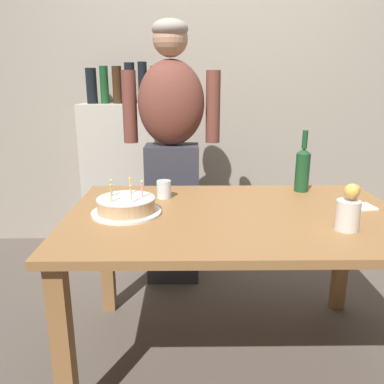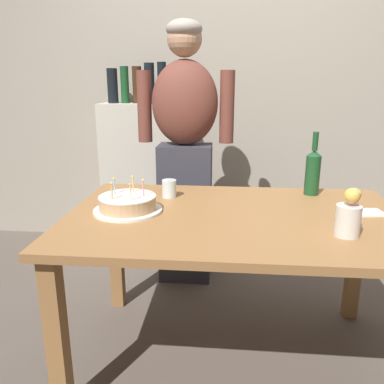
{
  "view_description": "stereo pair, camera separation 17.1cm",
  "coord_description": "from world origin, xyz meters",
  "px_view_note": "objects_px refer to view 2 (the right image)",
  "views": [
    {
      "loc": [
        -0.22,
        -1.65,
        1.31
      ],
      "look_at": [
        -0.19,
        -0.0,
        0.84
      ],
      "focal_mm": 36.45,
      "sensor_mm": 36.0,
      "label": 1
    },
    {
      "loc": [
        -0.04,
        -1.64,
        1.31
      ],
      "look_at": [
        -0.19,
        -0.0,
        0.84
      ],
      "focal_mm": 36.45,
      "sensor_mm": 36.0,
      "label": 2
    }
  ],
  "objects_px": {
    "water_glass_near": "(169,189)",
    "flower_vase": "(349,213)",
    "wine_bottle": "(313,171)",
    "person_man_bearded": "(185,152)",
    "napkin_stack": "(368,213)",
    "birthday_cake": "(127,204)"
  },
  "relations": [
    {
      "from": "flower_vase",
      "to": "person_man_bearded",
      "type": "height_order",
      "value": "person_man_bearded"
    },
    {
      "from": "water_glass_near",
      "to": "flower_vase",
      "type": "bearing_deg",
      "value": -30.66
    },
    {
      "from": "water_glass_near",
      "to": "person_man_bearded",
      "type": "xyz_separation_m",
      "value": [
        0.02,
        0.56,
        0.09
      ]
    },
    {
      "from": "wine_bottle",
      "to": "person_man_bearded",
      "type": "xyz_separation_m",
      "value": [
        -0.71,
        0.44,
        0.01
      ]
    },
    {
      "from": "napkin_stack",
      "to": "person_man_bearded",
      "type": "distance_m",
      "value": 1.17
    },
    {
      "from": "water_glass_near",
      "to": "flower_vase",
      "type": "relative_size",
      "value": 0.47
    },
    {
      "from": "napkin_stack",
      "to": "flower_vase",
      "type": "height_order",
      "value": "flower_vase"
    },
    {
      "from": "wine_bottle",
      "to": "person_man_bearded",
      "type": "relative_size",
      "value": 0.2
    },
    {
      "from": "birthday_cake",
      "to": "flower_vase",
      "type": "distance_m",
      "value": 0.93
    },
    {
      "from": "water_glass_near",
      "to": "birthday_cake",
      "type": "bearing_deg",
      "value": -121.67
    },
    {
      "from": "birthday_cake",
      "to": "person_man_bearded",
      "type": "relative_size",
      "value": 0.19
    },
    {
      "from": "napkin_stack",
      "to": "flower_vase",
      "type": "bearing_deg",
      "value": -121.59
    },
    {
      "from": "wine_bottle",
      "to": "flower_vase",
      "type": "height_order",
      "value": "wine_bottle"
    },
    {
      "from": "wine_bottle",
      "to": "napkin_stack",
      "type": "height_order",
      "value": "wine_bottle"
    },
    {
      "from": "flower_vase",
      "to": "birthday_cake",
      "type": "bearing_deg",
      "value": 167.67
    },
    {
      "from": "birthday_cake",
      "to": "water_glass_near",
      "type": "distance_m",
      "value": 0.29
    },
    {
      "from": "birthday_cake",
      "to": "napkin_stack",
      "type": "bearing_deg",
      "value": 4.02
    },
    {
      "from": "wine_bottle",
      "to": "person_man_bearded",
      "type": "bearing_deg",
      "value": 148.12
    },
    {
      "from": "water_glass_near",
      "to": "wine_bottle",
      "type": "bearing_deg",
      "value": 9.17
    },
    {
      "from": "water_glass_near",
      "to": "flower_vase",
      "type": "xyz_separation_m",
      "value": [
        0.75,
        -0.45,
        0.05
      ]
    },
    {
      "from": "birthday_cake",
      "to": "water_glass_near",
      "type": "bearing_deg",
      "value": 58.33
    },
    {
      "from": "flower_vase",
      "to": "person_man_bearded",
      "type": "relative_size",
      "value": 0.11
    }
  ]
}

